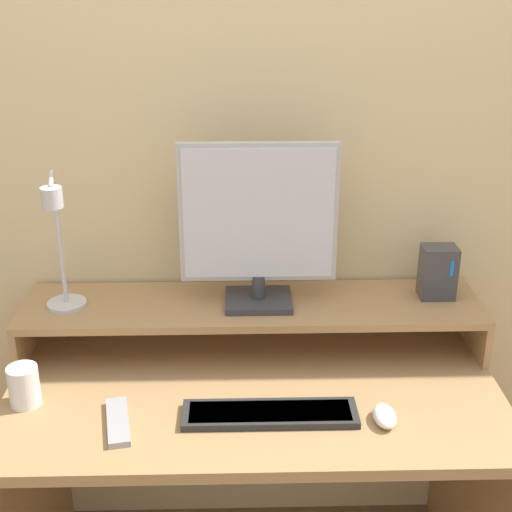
% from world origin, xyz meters
% --- Properties ---
extents(wall_back, '(6.00, 0.05, 2.50)m').
position_xyz_m(wall_back, '(0.00, 0.72, 1.25)').
color(wall_back, beige).
rests_on(wall_back, ground_plane).
extents(desk, '(1.28, 0.68, 0.73)m').
position_xyz_m(desk, '(0.00, 0.34, 0.52)').
color(desk, '#A87F51').
rests_on(desk, ground_plane).
extents(monitor_shelf, '(1.28, 0.28, 0.14)m').
position_xyz_m(monitor_shelf, '(0.00, 0.54, 0.85)').
color(monitor_shelf, '#A87F51').
rests_on(monitor_shelf, desk).
extents(monitor, '(0.42, 0.16, 0.45)m').
position_xyz_m(monitor, '(0.02, 0.54, 1.10)').
color(monitor, '#38383D').
rests_on(monitor, monitor_shelf).
extents(desk_lamp, '(0.11, 0.21, 0.39)m').
position_xyz_m(desk_lamp, '(-0.50, 0.48, 1.06)').
color(desk_lamp, silver).
rests_on(desk_lamp, monitor_shelf).
extents(router_dock, '(0.10, 0.07, 0.15)m').
position_xyz_m(router_dock, '(0.52, 0.56, 0.94)').
color(router_dock, '#3D3D42').
rests_on(router_dock, monitor_shelf).
extents(keyboard, '(0.42, 0.11, 0.02)m').
position_xyz_m(keyboard, '(0.04, 0.20, 0.74)').
color(keyboard, '#282828').
rests_on(keyboard, desk).
extents(mouse, '(0.06, 0.10, 0.03)m').
position_xyz_m(mouse, '(0.31, 0.18, 0.74)').
color(mouse, white).
rests_on(mouse, desk).
extents(remote_control, '(0.09, 0.19, 0.02)m').
position_xyz_m(remote_control, '(-0.33, 0.18, 0.73)').
color(remote_control, '#99999E').
rests_on(remote_control, desk).
extents(mug, '(0.08, 0.08, 0.10)m').
position_xyz_m(mug, '(-0.57, 0.27, 0.78)').
color(mug, white).
rests_on(mug, desk).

